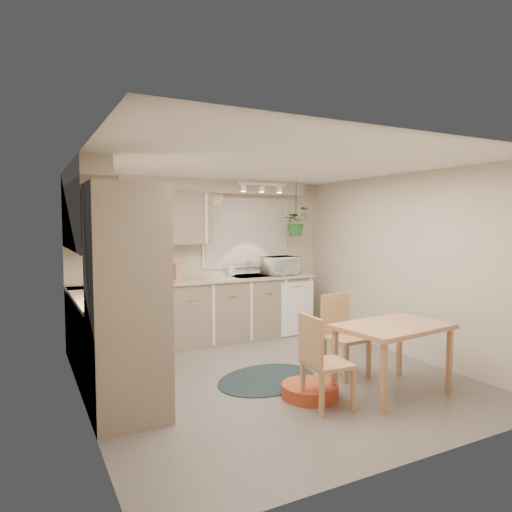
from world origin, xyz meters
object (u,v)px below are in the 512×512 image
braided_rug (267,379)px  microwave (280,264)px  dining_table (392,358)px  chair_left (328,361)px  chair_back (346,336)px  pet_bed (310,391)px

braided_rug → microwave: (1.19, 1.75, 1.11)m
dining_table → chair_left: bearing=-179.0°
chair_back → microwave: microwave is taller
braided_rug → pet_bed: pet_bed is taller
braided_rug → pet_bed: bearing=-78.4°
pet_bed → chair_back: bearing=25.8°
dining_table → chair_left: size_ratio=1.27×
braided_rug → pet_bed: size_ratio=2.17×
pet_bed → microwave: microwave is taller
chair_left → chair_back: (0.74, 0.65, 0.01)m
chair_left → chair_back: 0.98m
braided_rug → chair_left: bearing=-81.7°
braided_rug → pet_bed: 0.67m
chair_left → pet_bed: bearing=-175.6°
chair_left → pet_bed: 0.48m
dining_table → chair_back: bearing=98.5°
chair_back → pet_bed: (-0.74, -0.36, -0.40)m
chair_left → microwave: bearing=162.5°
chair_back → microwave: size_ratio=1.76×
dining_table → microwave: (0.23, 2.68, 0.76)m
dining_table → chair_back: size_ratio=1.23×
pet_bed → microwave: bearing=66.2°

